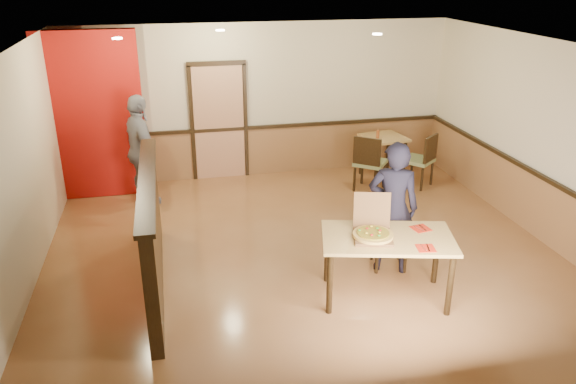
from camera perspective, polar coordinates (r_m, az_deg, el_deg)
name	(u,v)px	position (r m, az deg, el deg)	size (l,w,h in m)	color
floor	(307,259)	(7.71, 1.99, -6.87)	(7.00, 7.00, 0.00)	#A56E40
ceiling	(311,50)	(6.80, 2.30, 14.21)	(7.00, 7.00, 0.00)	black
wall_back	(262,101)	(10.42, -2.70, 9.22)	(7.00, 7.00, 0.00)	beige
wall_left	(13,184)	(7.15, -26.16, 0.71)	(7.00, 7.00, 0.00)	beige
wall_right	(552,145)	(8.66, 25.25, 4.36)	(7.00, 7.00, 0.00)	beige
wainscot_back	(263,151)	(10.65, -2.59, 4.20)	(7.00, 0.04, 0.90)	olive
chair_rail_back	(262,127)	(10.50, -2.61, 6.61)	(7.00, 0.06, 0.06)	black
wainscot_right	(539,207)	(8.95, 24.11, -1.43)	(0.04, 7.00, 0.90)	olive
chair_rail_right	(543,177)	(8.77, 24.48, 1.37)	(0.06, 7.00, 0.06)	black
back_door	(219,123)	(10.37, -7.02, 7.01)	(0.90, 0.06, 2.10)	tan
booth_partition	(152,231)	(7.00, -13.62, -3.91)	(0.20, 3.10, 1.44)	black
red_accent_panel	(94,116)	(9.87, -19.14, 7.27)	(1.60, 0.20, 2.78)	#A3110B
spot_a	(117,38)	(8.39, -16.96, 14.71)	(0.14, 0.14, 0.02)	#FFE3B2
spot_b	(220,30)	(9.11, -6.90, 16.01)	(0.14, 0.14, 0.02)	#FFE3B2
spot_c	(377,34)	(8.65, 9.05, 15.57)	(0.14, 0.14, 0.02)	#FFE3B2
main_table	(387,245)	(6.67, 10.05, -5.33)	(1.68, 1.20, 0.81)	tan
diner_chair	(389,230)	(7.50, 10.20, -3.86)	(0.52, 0.52, 0.90)	olive
side_chair_left	(369,161)	(9.87, 8.24, 3.14)	(0.70, 0.70, 1.01)	olive
side_chair_right	(422,158)	(10.26, 13.44, 3.35)	(0.68, 0.68, 0.97)	olive
side_table	(383,146)	(10.56, 9.66, 4.64)	(0.84, 0.84, 0.79)	tan
diner	(393,208)	(7.21, 10.60, -1.61)	(0.64, 0.42, 1.75)	black
passerby	(141,151)	(9.42, -14.68, 4.06)	(1.08, 0.45, 1.84)	gray
pizza_box	(373,232)	(6.56, 8.60, -4.04)	(0.55, 0.60, 0.46)	brown
pizza	(373,235)	(6.53, 8.64, -4.30)	(0.47, 0.47, 0.03)	gold
napkin_near	(426,248)	(6.44, 13.82, -5.56)	(0.23, 0.23, 0.01)	red
napkin_far	(421,228)	(6.89, 13.33, -3.62)	(0.23, 0.23, 0.01)	red
condiment	(378,134)	(10.38, 9.11, 5.82)	(0.06, 0.06, 0.15)	#98471B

